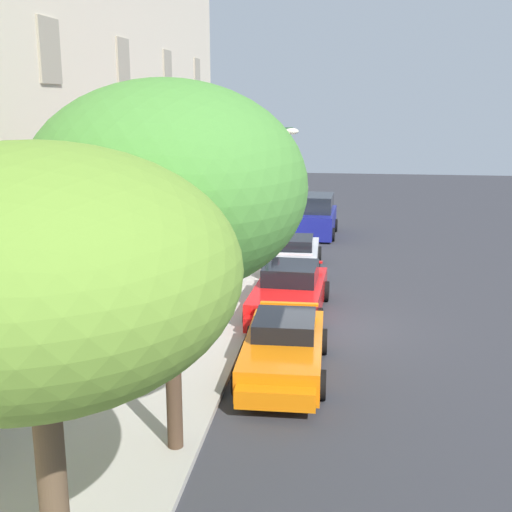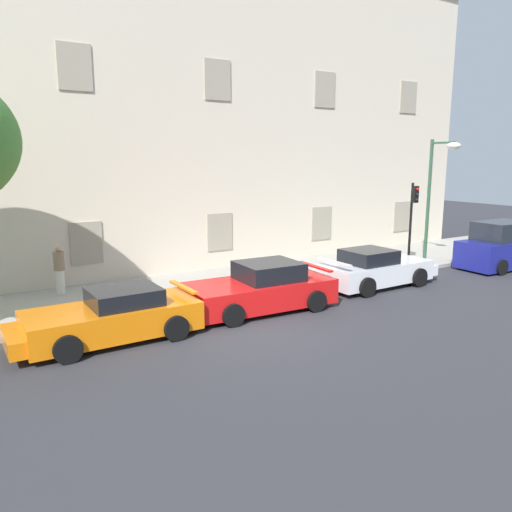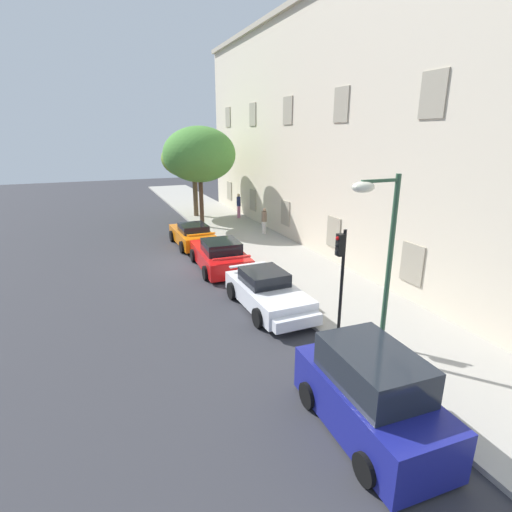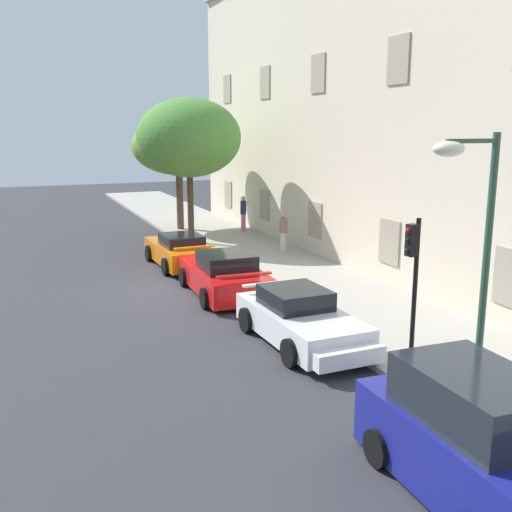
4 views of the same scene
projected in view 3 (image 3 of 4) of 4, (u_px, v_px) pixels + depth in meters
ground_plane at (192, 264)px, 19.68m from camera, size 80.00×80.00×0.00m
sidewalk at (270, 253)px, 21.25m from camera, size 60.00×4.45×0.14m
building_facade at (349, 130)px, 21.02m from camera, size 32.79×5.19×12.81m
sportscar_red_lead at (192, 235)px, 22.92m from camera, size 4.61×2.10×1.30m
sportscar_yellow_flank at (219, 255)px, 19.05m from camera, size 4.94×2.38×1.44m
sportscar_white_middle at (269, 294)px, 14.47m from camera, size 4.55×2.14×1.36m
hatchback_parked at (370, 396)px, 8.42m from camera, size 3.88×2.03×1.96m
tree_near_kerb at (199, 155)px, 25.51m from camera, size 4.69×4.69×6.56m
tree_midblock at (194, 159)px, 29.18m from camera, size 4.75×4.75×5.78m
traffic_light at (341, 265)px, 11.74m from camera, size 0.22×0.36×3.43m
street_lamp at (379, 236)px, 10.07m from camera, size 0.44×1.42×5.15m
pedestrian_admiring at (264, 221)px, 24.73m from camera, size 0.44×0.44×1.65m
pedestrian_strolling at (239, 205)px, 29.48m from camera, size 0.42×0.42×1.80m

